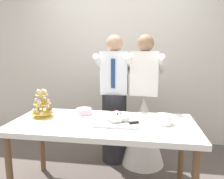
{
  "coord_description": "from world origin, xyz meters",
  "views": [
    {
      "loc": [
        0.39,
        -1.96,
        1.46
      ],
      "look_at": [
        0.07,
        0.15,
        1.07
      ],
      "focal_mm": 34.05,
      "sensor_mm": 36.0,
      "label": 1
    }
  ],
  "objects_px": {
    "person_groom": "(114,106)",
    "cupcake_stand": "(42,106)",
    "round_cake": "(84,112)",
    "plate_stack": "(163,119)",
    "person_bride": "(143,120)",
    "dessert_table": "(103,129)",
    "main_cake_tray": "(116,119)"
  },
  "relations": [
    {
      "from": "plate_stack",
      "to": "person_groom",
      "type": "distance_m",
      "value": 0.89
    },
    {
      "from": "person_groom",
      "to": "person_bride",
      "type": "distance_m",
      "value": 0.41
    },
    {
      "from": "dessert_table",
      "to": "round_cake",
      "type": "height_order",
      "value": "round_cake"
    },
    {
      "from": "dessert_table",
      "to": "person_bride",
      "type": "relative_size",
      "value": 1.08
    },
    {
      "from": "cupcake_stand",
      "to": "person_bride",
      "type": "bearing_deg",
      "value": 30.25
    },
    {
      "from": "plate_stack",
      "to": "dessert_table",
      "type": "bearing_deg",
      "value": -176.55
    },
    {
      "from": "dessert_table",
      "to": "plate_stack",
      "type": "height_order",
      "value": "plate_stack"
    },
    {
      "from": "main_cake_tray",
      "to": "person_bride",
      "type": "relative_size",
      "value": 0.25
    },
    {
      "from": "plate_stack",
      "to": "round_cake",
      "type": "bearing_deg",
      "value": 168.59
    },
    {
      "from": "main_cake_tray",
      "to": "person_bride",
      "type": "distance_m",
      "value": 0.79
    },
    {
      "from": "plate_stack",
      "to": "person_bride",
      "type": "bearing_deg",
      "value": 105.63
    },
    {
      "from": "round_cake",
      "to": "person_groom",
      "type": "height_order",
      "value": "person_groom"
    },
    {
      "from": "round_cake",
      "to": "person_groom",
      "type": "relative_size",
      "value": 0.14
    },
    {
      "from": "dessert_table",
      "to": "main_cake_tray",
      "type": "height_order",
      "value": "main_cake_tray"
    },
    {
      "from": "plate_stack",
      "to": "main_cake_tray",
      "type": "bearing_deg",
      "value": -173.86
    },
    {
      "from": "cupcake_stand",
      "to": "round_cake",
      "type": "height_order",
      "value": "cupcake_stand"
    },
    {
      "from": "cupcake_stand",
      "to": "dessert_table",
      "type": "bearing_deg",
      "value": -6.65
    },
    {
      "from": "cupcake_stand",
      "to": "round_cake",
      "type": "bearing_deg",
      "value": 16.82
    },
    {
      "from": "main_cake_tray",
      "to": "person_bride",
      "type": "xyz_separation_m",
      "value": [
        0.26,
        0.71,
        -0.23
      ]
    },
    {
      "from": "dessert_table",
      "to": "cupcake_stand",
      "type": "xyz_separation_m",
      "value": [
        -0.66,
        0.08,
        0.2
      ]
    },
    {
      "from": "person_bride",
      "to": "cupcake_stand",
      "type": "bearing_deg",
      "value": -149.75
    },
    {
      "from": "person_groom",
      "to": "person_bride",
      "type": "xyz_separation_m",
      "value": [
        0.38,
        -0.02,
        -0.16
      ]
    },
    {
      "from": "dessert_table",
      "to": "round_cake",
      "type": "xyz_separation_m",
      "value": [
        -0.25,
        0.2,
        0.11
      ]
    },
    {
      "from": "cupcake_stand",
      "to": "round_cake",
      "type": "distance_m",
      "value": 0.44
    },
    {
      "from": "dessert_table",
      "to": "round_cake",
      "type": "relative_size",
      "value": 7.5
    },
    {
      "from": "cupcake_stand",
      "to": "main_cake_tray",
      "type": "relative_size",
      "value": 0.72
    },
    {
      "from": "dessert_table",
      "to": "plate_stack",
      "type": "distance_m",
      "value": 0.59
    },
    {
      "from": "dessert_table",
      "to": "round_cake",
      "type": "bearing_deg",
      "value": 140.68
    },
    {
      "from": "dessert_table",
      "to": "person_groom",
      "type": "distance_m",
      "value": 0.71
    },
    {
      "from": "person_groom",
      "to": "cupcake_stand",
      "type": "bearing_deg",
      "value": -136.77
    },
    {
      "from": "cupcake_stand",
      "to": "person_groom",
      "type": "height_order",
      "value": "person_groom"
    },
    {
      "from": "cupcake_stand",
      "to": "person_bride",
      "type": "distance_m",
      "value": 1.26
    }
  ]
}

